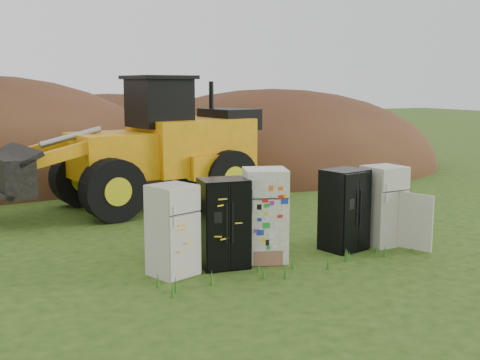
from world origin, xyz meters
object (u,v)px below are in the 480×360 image
object	(u,v)px
fridge_black_side	(224,223)
fridge_sticker	(265,215)
fridge_leftmost	(172,230)
wheel_loader	(130,143)
fridge_black_right	(344,210)
fridge_open_door	(383,206)

from	to	relation	value
fridge_black_side	fridge_sticker	bearing A→B (deg)	7.66
fridge_leftmost	wheel_loader	size ratio (longest dim) A/B	0.22
fridge_sticker	fridge_black_right	bearing A→B (deg)	18.74
fridge_black_right	fridge_open_door	xyz separation A→B (m)	(1.04, -0.05, 0.01)
fridge_leftmost	fridge_sticker	size ratio (longest dim) A/B	0.91
fridge_black_side	fridge_open_door	bearing A→B (deg)	6.73
fridge_black_right	wheel_loader	xyz separation A→B (m)	(-2.90, 6.35, 1.03)
fridge_leftmost	fridge_black_side	xyz separation A→B (m)	(1.08, 0.03, 0.02)
fridge_black_side	wheel_loader	size ratio (longest dim) A/B	0.22
fridge_black_side	fridge_sticker	xyz separation A→B (m)	(0.93, -0.00, 0.07)
fridge_black_side	fridge_black_right	bearing A→B (deg)	7.31
fridge_black_right	wheel_loader	size ratio (longest dim) A/B	0.22
fridge_black_right	fridge_sticker	bearing A→B (deg)	166.23
fridge_sticker	fridge_open_door	size ratio (longest dim) A/B	1.07
fridge_open_door	wheel_loader	distance (m)	7.58
fridge_black_side	fridge_black_right	world-z (taller)	fridge_black_right
fridge_leftmost	fridge_black_right	distance (m)	3.95
fridge_black_side	wheel_loader	world-z (taller)	wheel_loader
fridge_black_side	wheel_loader	bearing A→B (deg)	98.18
fridge_black_right	fridge_open_door	size ratio (longest dim) A/B	0.99
fridge_black_right	fridge_black_side	bearing A→B (deg)	166.40
wheel_loader	fridge_black_right	bearing A→B (deg)	-73.69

